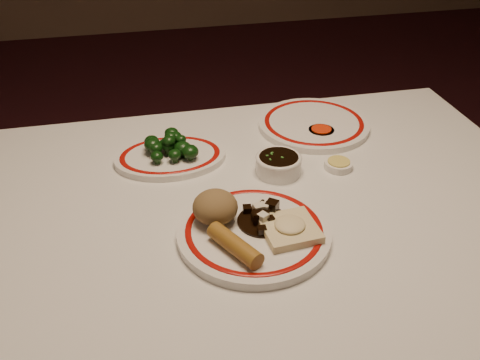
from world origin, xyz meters
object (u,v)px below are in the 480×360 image
object	(u,v)px
stirfry_heap	(263,215)
soy_bowl	(278,165)
broccoli_plate	(170,157)
broccoli_pile	(169,145)
dining_table	(272,235)
main_plate	(254,232)
rice_mound	(215,207)
fried_wonton	(290,228)
spring_roll	(235,245)

from	to	relation	value
stirfry_heap	soy_bowl	distance (m)	0.20
broccoli_plate	broccoli_pile	xyz separation A→B (m)	(0.00, 0.00, 0.03)
dining_table	broccoli_pile	distance (m)	0.31
main_plate	rice_mound	distance (m)	0.09
dining_table	stirfry_heap	distance (m)	0.15
dining_table	fried_wonton	xyz separation A→B (m)	(-0.01, -0.13, 0.12)
rice_mound	soy_bowl	size ratio (longest dim) A/B	0.86
dining_table	broccoli_pile	xyz separation A→B (m)	(-0.19, 0.21, 0.13)
main_plate	broccoli_pile	distance (m)	0.33
spring_roll	stirfry_heap	bearing A→B (deg)	19.23
soy_bowl	broccoli_pile	bearing A→B (deg)	155.06
rice_mound	broccoli_plate	world-z (taller)	rice_mound
rice_mound	broccoli_pile	size ratio (longest dim) A/B	0.73
dining_table	soy_bowl	world-z (taller)	soy_bowl
dining_table	soy_bowl	size ratio (longest dim) A/B	11.98
spring_roll	broccoli_plate	xyz separation A→B (m)	(-0.07, 0.36, -0.02)
spring_roll	broccoli_pile	size ratio (longest dim) A/B	1.00
spring_roll	soy_bowl	world-z (taller)	spring_roll
dining_table	rice_mound	world-z (taller)	rice_mound
fried_wonton	soy_bowl	distance (m)	0.23
rice_mound	spring_roll	distance (m)	0.10
main_plate	broccoli_pile	xyz separation A→B (m)	(-0.12, 0.31, 0.03)
fried_wonton	soy_bowl	xyz separation A→B (m)	(0.04, 0.23, -0.01)
fried_wonton	stirfry_heap	distance (m)	0.06
stirfry_heap	main_plate	bearing A→B (deg)	-135.09
spring_roll	stirfry_heap	size ratio (longest dim) A/B	1.20
rice_mound	broccoli_pile	bearing A→B (deg)	102.09
rice_mound	soy_bowl	xyz separation A→B (m)	(0.17, 0.16, -0.03)
rice_mound	stirfry_heap	size ratio (longest dim) A/B	0.87
stirfry_heap	broccoli_pile	distance (m)	0.32
main_plate	soy_bowl	xyz separation A→B (m)	(0.11, 0.20, 0.01)
spring_roll	broccoli_pile	distance (m)	0.37
spring_roll	soy_bowl	size ratio (longest dim) A/B	1.18
broccoli_pile	rice_mound	bearing A→B (deg)	-77.91
fried_wonton	broccoli_plate	world-z (taller)	fried_wonton
stirfry_heap	dining_table	bearing A→B (deg)	60.50
fried_wonton	stirfry_heap	xyz separation A→B (m)	(-0.04, 0.05, 0.00)
main_plate	soy_bowl	size ratio (longest dim) A/B	3.64
spring_roll	soy_bowl	bearing A→B (deg)	30.83
main_plate	fried_wonton	world-z (taller)	fried_wonton
main_plate	dining_table	bearing A→B (deg)	56.53
fried_wonton	broccoli_pile	xyz separation A→B (m)	(-0.18, 0.33, 0.01)
fried_wonton	broccoli_pile	world-z (taller)	broccoli_pile
spring_roll	broccoli_plate	distance (m)	0.37
fried_wonton	main_plate	bearing A→B (deg)	158.68
rice_mound	fried_wonton	xyz separation A→B (m)	(0.13, -0.07, -0.02)
dining_table	main_plate	world-z (taller)	main_plate
rice_mound	broccoli_pile	distance (m)	0.27
dining_table	broccoli_pile	world-z (taller)	broccoli_pile
dining_table	rice_mound	size ratio (longest dim) A/B	13.95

